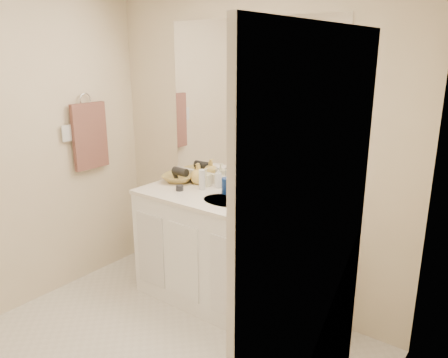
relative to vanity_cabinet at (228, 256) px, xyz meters
name	(u,v)px	position (x,y,z in m)	size (l,w,h in m)	color
wall_back	(250,151)	(0.00, 0.28, 0.77)	(2.60, 0.02, 2.40)	beige
wall_right	(348,260)	(1.30, -1.02, 0.77)	(0.02, 2.60, 2.40)	beige
vanity_cabinet	(228,256)	(0.00, 0.00, 0.00)	(1.50, 0.55, 0.85)	white
countertop	(228,202)	(0.00, 0.00, 0.44)	(1.52, 0.57, 0.03)	white
backsplash	(248,186)	(0.00, 0.26, 0.50)	(1.52, 0.03, 0.08)	white
sink_basin	(226,202)	(0.00, -0.02, 0.44)	(0.37, 0.37, 0.02)	#B6AB9F
faucet	(241,187)	(0.00, 0.16, 0.51)	(0.02, 0.02, 0.11)	silver
mirror	(250,103)	(0.00, 0.27, 1.14)	(1.48, 0.01, 1.20)	white
blue_mug	(227,186)	(-0.09, 0.12, 0.52)	(0.09, 0.09, 0.12)	navy
tan_cup	(253,193)	(0.13, 0.14, 0.50)	(0.06, 0.06, 0.09)	#D0B592
toothbrush	(255,179)	(0.14, 0.14, 0.60)	(0.01, 0.01, 0.21)	#FF436D
mouthwash_bottle	(284,198)	(0.43, 0.07, 0.54)	(0.07, 0.07, 0.17)	#0D749E
soap_dish	(273,218)	(0.46, -0.13, 0.46)	(0.09, 0.07, 0.01)	silver
green_soap	(273,215)	(0.46, -0.13, 0.48)	(0.07, 0.05, 0.02)	#68C931
orange_comb	(245,214)	(0.27, -0.18, 0.46)	(0.13, 0.03, 0.01)	orange
dark_jar	(180,188)	(-0.43, -0.05, 0.48)	(0.06, 0.06, 0.04)	black
extra_white_bottle	(202,180)	(-0.31, 0.08, 0.54)	(0.05, 0.05, 0.16)	white
soap_bottle_white	(218,177)	(-0.24, 0.20, 0.54)	(0.06, 0.06, 0.17)	white
soap_bottle_cream	(206,177)	(-0.34, 0.17, 0.53)	(0.07, 0.07, 0.15)	#F0ECC4
soap_bottle_yellow	(198,174)	(-0.44, 0.18, 0.54)	(0.13, 0.13, 0.17)	#DDB755
wicker_basket	(179,178)	(-0.60, 0.12, 0.49)	(0.26, 0.26, 0.06)	#A68943
hair_dryer	(180,172)	(-0.58, 0.12, 0.54)	(0.07, 0.07, 0.14)	black
towel_ring	(85,100)	(-1.27, -0.25, 1.12)	(0.11, 0.11, 0.01)	silver
hand_towel	(90,136)	(-1.25, -0.25, 0.82)	(0.04, 0.32, 0.55)	#51302B
switch_plate	(67,133)	(-1.27, -0.45, 0.88)	(0.01, 0.09, 0.13)	silver
door	(305,349)	(1.29, -1.32, 0.57)	(0.02, 0.82, 2.00)	white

